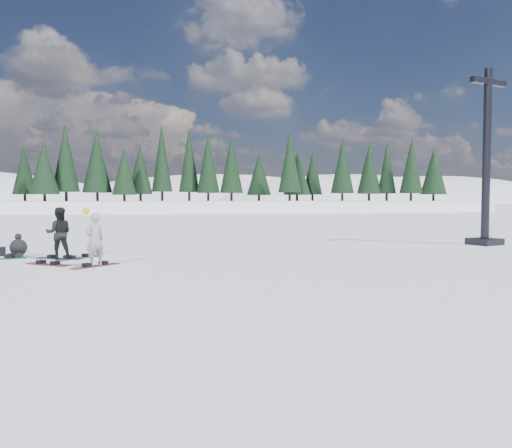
{
  "coord_description": "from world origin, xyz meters",
  "views": [
    {
      "loc": [
        0.77,
        -14.97,
        1.94
      ],
      "look_at": [
        3.38,
        0.8,
        1.1
      ],
      "focal_mm": 35.0,
      "sensor_mm": 36.0,
      "label": 1
    }
  ],
  "objects_px": {
    "lift_tower": "(486,174)",
    "seated_rider": "(18,248)",
    "snowboarder_woman": "(95,239)",
    "snowboard_loose_c": "(0,259)",
    "snowboard_loose_b": "(48,265)",
    "snowboard_loose_a": "(79,258)",
    "snowboarder_man": "(59,233)"
  },
  "relations": [
    {
      "from": "lift_tower",
      "to": "seated_rider",
      "type": "relative_size",
      "value": 7.82
    },
    {
      "from": "snowboarder_woman",
      "to": "snowboard_loose_c",
      "type": "bearing_deg",
      "value": -71.75
    },
    {
      "from": "seated_rider",
      "to": "snowboard_loose_b",
      "type": "distance_m",
      "value": 2.81
    },
    {
      "from": "seated_rider",
      "to": "snowboard_loose_c",
      "type": "distance_m",
      "value": 0.84
    },
    {
      "from": "snowboarder_woman",
      "to": "snowboard_loose_a",
      "type": "xyz_separation_m",
      "value": [
        -0.81,
        2.05,
        -0.76
      ]
    },
    {
      "from": "snowboarder_woman",
      "to": "snowboard_loose_c",
      "type": "distance_m",
      "value": 3.98
    },
    {
      "from": "snowboard_loose_b",
      "to": "snowboard_loose_c",
      "type": "bearing_deg",
      "value": 172.49
    },
    {
      "from": "seated_rider",
      "to": "snowboarder_woman",
      "type": "bearing_deg",
      "value": -41.56
    },
    {
      "from": "snowboard_loose_a",
      "to": "snowboarder_man",
      "type": "bearing_deg",
      "value": 132.61
    },
    {
      "from": "seated_rider",
      "to": "snowboard_loose_c",
      "type": "height_order",
      "value": "seated_rider"
    },
    {
      "from": "snowboard_loose_c",
      "to": "lift_tower",
      "type": "bearing_deg",
      "value": -4.16
    },
    {
      "from": "snowboard_loose_b",
      "to": "snowboard_loose_a",
      "type": "height_order",
      "value": "same"
    },
    {
      "from": "snowboard_loose_b",
      "to": "snowboard_loose_a",
      "type": "xyz_separation_m",
      "value": [
        0.59,
        1.49,
        0.0
      ]
    },
    {
      "from": "snowboarder_woman",
      "to": "seated_rider",
      "type": "bearing_deg",
      "value": -82.76
    },
    {
      "from": "snowboard_loose_c",
      "to": "snowboard_loose_a",
      "type": "bearing_deg",
      "value": -14.3
    },
    {
      "from": "lift_tower",
      "to": "snowboard_loose_b",
      "type": "xyz_separation_m",
      "value": [
        -16.28,
        -3.63,
        -2.91
      ]
    },
    {
      "from": "snowboard_loose_c",
      "to": "snowboard_loose_b",
      "type": "height_order",
      "value": "same"
    },
    {
      "from": "snowboard_loose_a",
      "to": "snowboarder_woman",
      "type": "bearing_deg",
      "value": -116.72
    },
    {
      "from": "lift_tower",
      "to": "snowboard_loose_c",
      "type": "height_order",
      "value": "lift_tower"
    },
    {
      "from": "lift_tower",
      "to": "snowboard_loose_a",
      "type": "bearing_deg",
      "value": 168.9
    },
    {
      "from": "lift_tower",
      "to": "snowboard_loose_c",
      "type": "bearing_deg",
      "value": 167.35
    },
    {
      "from": "snowboarder_man",
      "to": "seated_rider",
      "type": "bearing_deg",
      "value": -38.96
    },
    {
      "from": "lift_tower",
      "to": "seated_rider",
      "type": "bearing_deg",
      "value": 165.17
    },
    {
      "from": "snowboarder_man",
      "to": "snowboard_loose_c",
      "type": "relative_size",
      "value": 1.09
    },
    {
      "from": "lift_tower",
      "to": "snowboard_loose_c",
      "type": "relative_size",
      "value": 4.79
    },
    {
      "from": "lift_tower",
      "to": "snowboard_loose_c",
      "type": "distance_m",
      "value": 18.45
    },
    {
      "from": "snowboarder_man",
      "to": "snowboard_loose_a",
      "type": "distance_m",
      "value": 1.0
    },
    {
      "from": "lift_tower",
      "to": "snowboard_loose_a",
      "type": "xyz_separation_m",
      "value": [
        -15.7,
        -2.15,
        -2.91
      ]
    },
    {
      "from": "seated_rider",
      "to": "snowboard_loose_b",
      "type": "xyz_separation_m",
      "value": [
        1.49,
        -2.37,
        -0.28
      ]
    },
    {
      "from": "seated_rider",
      "to": "snowboard_loose_a",
      "type": "bearing_deg",
      "value": -19.12
    },
    {
      "from": "lift_tower",
      "to": "snowboard_loose_b",
      "type": "relative_size",
      "value": 4.79
    },
    {
      "from": "snowboard_loose_c",
      "to": "snowboard_loose_b",
      "type": "xyz_separation_m",
      "value": [
        1.83,
        -1.65,
        0.0
      ]
    }
  ]
}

